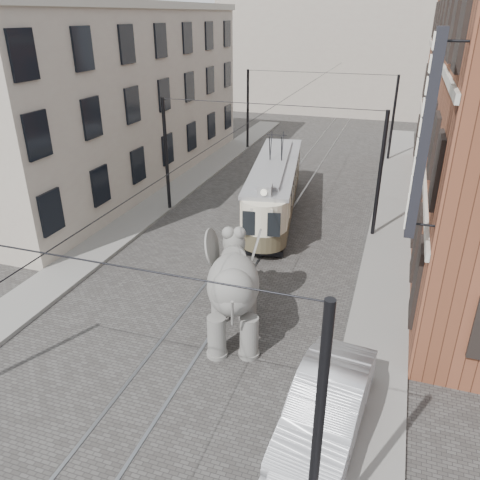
% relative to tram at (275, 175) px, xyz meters
% --- Properties ---
extents(ground, '(120.00, 120.00, 0.00)m').
position_rel_tram_xyz_m(ground, '(0.07, -7.42, -2.13)').
color(ground, '#42403D').
extents(tram_rails, '(1.54, 80.00, 0.02)m').
position_rel_tram_xyz_m(tram_rails, '(0.07, -7.42, -2.12)').
color(tram_rails, slate).
rests_on(tram_rails, ground).
extents(sidewalk_right, '(2.00, 60.00, 0.15)m').
position_rel_tram_xyz_m(sidewalk_right, '(6.07, -7.42, -2.06)').
color(sidewalk_right, slate).
rests_on(sidewalk_right, ground).
extents(sidewalk_left, '(2.00, 60.00, 0.15)m').
position_rel_tram_xyz_m(sidewalk_left, '(-6.43, -7.42, -2.06)').
color(sidewalk_left, slate).
rests_on(sidewalk_left, ground).
extents(stucco_building, '(7.00, 24.00, 10.00)m').
position_rel_tram_xyz_m(stucco_building, '(-10.93, 2.58, 2.87)').
color(stucco_building, '#A29386').
rests_on(stucco_building, ground).
extents(distant_block, '(28.00, 10.00, 14.00)m').
position_rel_tram_xyz_m(distant_block, '(0.07, 32.58, 4.87)').
color(distant_block, '#A29386').
rests_on(distant_block, ground).
extents(catenary, '(11.00, 30.20, 6.00)m').
position_rel_tram_xyz_m(catenary, '(-0.13, -2.42, 0.87)').
color(catenary, black).
rests_on(catenary, ground).
extents(tram, '(3.90, 10.96, 4.27)m').
position_rel_tram_xyz_m(tram, '(0.00, 0.00, 0.00)').
color(tram, beige).
rests_on(tram, ground).
extents(elephant, '(4.29, 5.74, 3.13)m').
position_rel_tram_xyz_m(elephant, '(1.53, -11.05, -0.57)').
color(elephant, slate).
rests_on(elephant, ground).
extents(parked_car, '(2.15, 5.02, 1.61)m').
position_rel_tram_xyz_m(parked_car, '(5.07, -14.15, -1.33)').
color(parked_car, '#9F9FA3').
rests_on(parked_car, ground).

